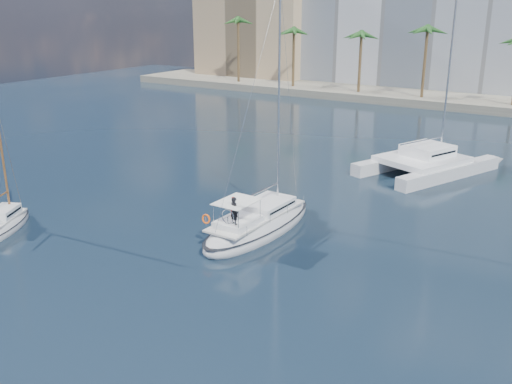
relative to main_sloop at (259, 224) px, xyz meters
The scene contains 10 objects.
ground 2.35m from the main_sloop, 91.78° to the right, with size 160.00×160.00×0.00m, color black.
quay 58.71m from the main_sloop, 90.07° to the left, with size 120.00×14.00×1.20m, color gray.
building_modern 72.99m from the main_sloop, 99.69° to the left, with size 42.00×16.00×28.00m, color silver.
building_tan_left 79.56m from the main_sloop, 122.24° to the left, with size 22.00×14.00×22.00m, color tan.
palm_left 65.19m from the main_sloop, 121.91° to the left, with size 3.60×3.60×12.30m.
palm_centre 55.57m from the main_sloop, 90.07° to the left, with size 3.60×3.60×12.30m.
main_sloop is the anchor object (origin of this frame).
small_sloop 17.06m from the main_sloop, 147.26° to the right, with size 4.84×6.77×9.43m.
catamaran 20.46m from the main_sloop, 75.87° to the left, with size 10.52×14.01×18.26m.
seagull 4.43m from the main_sloop, 94.54° to the left, with size 1.11×0.47×0.20m.
Camera 1 is at (18.93, -27.33, 14.41)m, focal length 40.00 mm.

